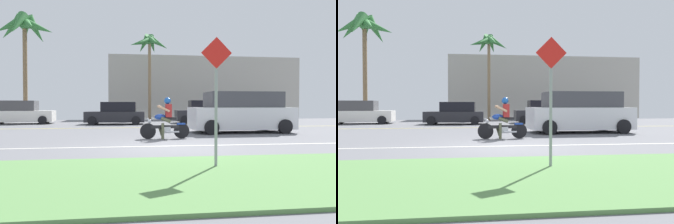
# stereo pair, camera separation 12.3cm
# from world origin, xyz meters

# --- Properties ---
(ground) EXTENTS (56.00, 30.00, 0.04)m
(ground) POSITION_xyz_m (0.00, 3.00, -0.02)
(ground) COLOR slate
(grass_median) EXTENTS (56.00, 3.80, 0.06)m
(grass_median) POSITION_xyz_m (0.00, -4.10, 0.03)
(grass_median) COLOR #5B8C4C
(grass_median) RESTS_ON ground
(lane_line_near) EXTENTS (50.40, 0.12, 0.01)m
(lane_line_near) POSITION_xyz_m (0.00, 0.14, 0.00)
(lane_line_near) COLOR silver
(lane_line_near) RESTS_ON ground
(lane_line_far) EXTENTS (50.40, 0.12, 0.01)m
(lane_line_far) POSITION_xyz_m (0.00, 8.10, 0.00)
(lane_line_far) COLOR yellow
(lane_line_far) RESTS_ON ground
(motorcyclist) EXTENTS (1.87, 0.61, 1.57)m
(motorcyclist) POSITION_xyz_m (0.14, 2.25, 0.66)
(motorcyclist) COLOR black
(motorcyclist) RESTS_ON ground
(suv_nearby) EXTENTS (4.89, 2.21, 1.88)m
(suv_nearby) POSITION_xyz_m (4.00, 4.52, 0.92)
(suv_nearby) COLOR silver
(suv_nearby) RESTS_ON ground
(parked_car_0) EXTENTS (4.31, 2.15, 1.57)m
(parked_car_0) POSITION_xyz_m (-8.48, 12.81, 0.73)
(parked_car_0) COLOR white
(parked_car_0) RESTS_ON ground
(parked_car_1) EXTENTS (3.97, 2.11, 1.47)m
(parked_car_1) POSITION_xyz_m (-1.98, 11.57, 0.69)
(parked_car_1) COLOR #232328
(parked_car_1) RESTS_ON ground
(parked_car_2) EXTENTS (3.73, 2.02, 1.60)m
(parked_car_2) POSITION_xyz_m (4.03, 12.21, 0.74)
(parked_car_2) COLOR #232328
(parked_car_2) RESTS_ON ground
(palm_tree_0) EXTENTS (4.39, 4.36, 8.32)m
(palm_tree_0) POSITION_xyz_m (-9.04, 15.63, 6.99)
(palm_tree_0) COLOR brown
(palm_tree_0) RESTS_ON ground
(palm_tree_1) EXTENTS (3.27, 3.20, 7.14)m
(palm_tree_1) POSITION_xyz_m (0.50, 16.02, 6.07)
(palm_tree_1) COLOR #846B4C
(palm_tree_1) RESTS_ON ground
(street_sign) EXTENTS (0.62, 0.06, 2.62)m
(street_sign) POSITION_xyz_m (0.47, -3.40, 1.59)
(street_sign) COLOR gray
(street_sign) RESTS_ON ground
(building_far) EXTENTS (18.31, 4.00, 5.87)m
(building_far) POSITION_xyz_m (6.21, 21.00, 2.94)
(building_far) COLOR #A8A399
(building_far) RESTS_ON ground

